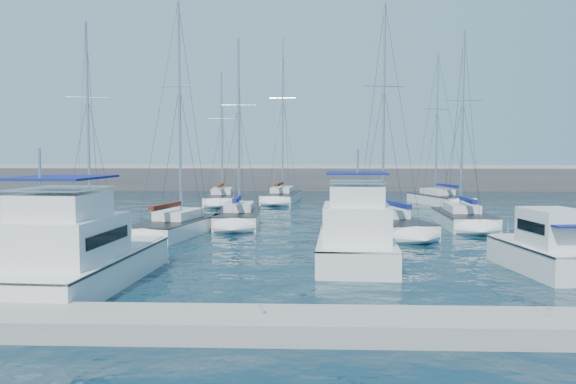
{
  "coord_description": "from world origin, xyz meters",
  "views": [
    {
      "loc": [
        1.36,
        -26.5,
        5.14
      ],
      "look_at": [
        0.2,
        4.13,
        3.0
      ],
      "focal_mm": 35.0,
      "sensor_mm": 36.0,
      "label": 1
    }
  ],
  "objects_px": {
    "sailboat_back_b": "(282,197)",
    "sailboat_back_a": "(222,199)",
    "sailboat_mid_b": "(176,227)",
    "sailboat_back_c": "(439,199)",
    "motor_yacht_port_outer": "(12,249)",
    "sailboat_mid_c": "(238,217)",
    "sailboat_mid_e": "(463,219)",
    "motor_yacht_stbd_outer": "(547,251)",
    "motor_yacht_port_inner": "(75,258)",
    "motor_yacht_stbd_inner": "(356,239)",
    "sailboat_mid_d": "(387,224)",
    "sailboat_mid_a": "(89,225)"
  },
  "relations": [
    {
      "from": "motor_yacht_stbd_inner",
      "to": "sailboat_back_b",
      "type": "bearing_deg",
      "value": 101.91
    },
    {
      "from": "sailboat_mid_e",
      "to": "motor_yacht_stbd_outer",
      "type": "bearing_deg",
      "value": -90.15
    },
    {
      "from": "sailboat_mid_b",
      "to": "sailboat_back_c",
      "type": "height_order",
      "value": "sailboat_back_c"
    },
    {
      "from": "motor_yacht_port_outer",
      "to": "motor_yacht_port_inner",
      "type": "distance_m",
      "value": 4.91
    },
    {
      "from": "sailboat_back_a",
      "to": "sailboat_back_b",
      "type": "xyz_separation_m",
      "value": [
        5.98,
        2.37,
        0.04
      ]
    },
    {
      "from": "motor_yacht_port_outer",
      "to": "sailboat_mid_e",
      "type": "xyz_separation_m",
      "value": [
        23.74,
        16.0,
        -0.43
      ]
    },
    {
      "from": "sailboat_mid_b",
      "to": "motor_yacht_port_inner",
      "type": "bearing_deg",
      "value": -80.14
    },
    {
      "from": "motor_yacht_stbd_outer",
      "to": "sailboat_mid_d",
      "type": "height_order",
      "value": "sailboat_mid_d"
    },
    {
      "from": "motor_yacht_stbd_outer",
      "to": "sailboat_mid_e",
      "type": "bearing_deg",
      "value": 80.49
    },
    {
      "from": "motor_yacht_stbd_outer",
      "to": "sailboat_mid_b",
      "type": "xyz_separation_m",
      "value": [
        -18.54,
        10.49,
        -0.42
      ]
    },
    {
      "from": "motor_yacht_port_inner",
      "to": "sailboat_mid_c",
      "type": "bearing_deg",
      "value": 82.13
    },
    {
      "from": "motor_yacht_port_outer",
      "to": "motor_yacht_stbd_outer",
      "type": "height_order",
      "value": "same"
    },
    {
      "from": "sailboat_mid_c",
      "to": "sailboat_mid_e",
      "type": "relative_size",
      "value": 0.97
    },
    {
      "from": "sailboat_mid_a",
      "to": "motor_yacht_port_inner",
      "type": "bearing_deg",
      "value": -84.23
    },
    {
      "from": "motor_yacht_port_inner",
      "to": "sailboat_mid_c",
      "type": "xyz_separation_m",
      "value": [
        3.86,
        19.06,
        -0.62
      ]
    },
    {
      "from": "sailboat_mid_d",
      "to": "sailboat_back_a",
      "type": "bearing_deg",
      "value": 110.67
    },
    {
      "from": "sailboat_mid_b",
      "to": "sailboat_back_c",
      "type": "distance_m",
      "value": 30.44
    },
    {
      "from": "motor_yacht_port_outer",
      "to": "sailboat_mid_c",
      "type": "bearing_deg",
      "value": 67.66
    },
    {
      "from": "sailboat_back_b",
      "to": "sailboat_back_a",
      "type": "bearing_deg",
      "value": -152.91
    },
    {
      "from": "sailboat_mid_d",
      "to": "sailboat_mid_e",
      "type": "bearing_deg",
      "value": 15.61
    },
    {
      "from": "sailboat_mid_c",
      "to": "sailboat_mid_d",
      "type": "height_order",
      "value": "sailboat_mid_d"
    },
    {
      "from": "sailboat_mid_c",
      "to": "motor_yacht_stbd_outer",
      "type": "bearing_deg",
      "value": -48.52
    },
    {
      "from": "sailboat_mid_b",
      "to": "sailboat_back_c",
      "type": "relative_size",
      "value": 0.98
    },
    {
      "from": "sailboat_mid_b",
      "to": "sailboat_mid_e",
      "type": "relative_size",
      "value": 1.06
    },
    {
      "from": "sailboat_mid_a",
      "to": "sailboat_mid_c",
      "type": "distance_m",
      "value": 10.16
    },
    {
      "from": "motor_yacht_stbd_outer",
      "to": "sailboat_mid_d",
      "type": "xyz_separation_m",
      "value": [
        -5.11,
        12.24,
        -0.42
      ]
    },
    {
      "from": "motor_yacht_port_inner",
      "to": "motor_yacht_stbd_inner",
      "type": "height_order",
      "value": "same"
    },
    {
      "from": "motor_yacht_port_outer",
      "to": "sailboat_mid_d",
      "type": "relative_size",
      "value": 0.47
    },
    {
      "from": "sailboat_mid_b",
      "to": "sailboat_mid_c",
      "type": "xyz_separation_m",
      "value": [
        3.28,
        5.23,
        -0.01
      ]
    },
    {
      "from": "motor_yacht_stbd_inner",
      "to": "sailboat_back_b",
      "type": "distance_m",
      "value": 33.34
    },
    {
      "from": "motor_yacht_port_outer",
      "to": "sailboat_back_c",
      "type": "height_order",
      "value": "sailboat_back_c"
    },
    {
      "from": "sailboat_mid_c",
      "to": "sailboat_back_c",
      "type": "bearing_deg",
      "value": 39.62
    },
    {
      "from": "sailboat_mid_b",
      "to": "motor_yacht_stbd_outer",
      "type": "bearing_deg",
      "value": -17.25
    },
    {
      "from": "motor_yacht_port_outer",
      "to": "sailboat_mid_e",
      "type": "relative_size",
      "value": 0.5
    },
    {
      "from": "motor_yacht_port_inner",
      "to": "sailboat_mid_e",
      "type": "distance_m",
      "value": 27.33
    },
    {
      "from": "motor_yacht_stbd_outer",
      "to": "sailboat_mid_d",
      "type": "relative_size",
      "value": 0.41
    },
    {
      "from": "sailboat_mid_a",
      "to": "sailboat_mid_c",
      "type": "relative_size",
      "value": 1.02
    },
    {
      "from": "motor_yacht_port_outer",
      "to": "motor_yacht_stbd_inner",
      "type": "distance_m",
      "value": 15.25
    },
    {
      "from": "sailboat_back_b",
      "to": "sailboat_mid_a",
      "type": "bearing_deg",
      "value": -110.49
    },
    {
      "from": "motor_yacht_stbd_outer",
      "to": "sailboat_mid_b",
      "type": "bearing_deg",
      "value": 143.38
    },
    {
      "from": "sailboat_mid_a",
      "to": "sailboat_back_b",
      "type": "xyz_separation_m",
      "value": [
        11.35,
        23.34,
        0.03
      ]
    },
    {
      "from": "motor_yacht_stbd_inner",
      "to": "sailboat_mid_b",
      "type": "relative_size",
      "value": 0.56
    },
    {
      "from": "sailboat_mid_e",
      "to": "sailboat_back_b",
      "type": "distance_m",
      "value": 23.59
    },
    {
      "from": "motor_yacht_stbd_outer",
      "to": "sailboat_back_c",
      "type": "height_order",
      "value": "sailboat_back_c"
    },
    {
      "from": "sailboat_mid_c",
      "to": "sailboat_back_b",
      "type": "height_order",
      "value": "sailboat_back_b"
    },
    {
      "from": "sailboat_mid_b",
      "to": "motor_yacht_stbd_inner",
      "type": "bearing_deg",
      "value": -27.41
    },
    {
      "from": "sailboat_mid_c",
      "to": "sailboat_back_c",
      "type": "height_order",
      "value": "sailboat_back_c"
    },
    {
      "from": "sailboat_mid_b",
      "to": "sailboat_back_a",
      "type": "xyz_separation_m",
      "value": [
        -0.53,
        21.85,
        -0.02
      ]
    },
    {
      "from": "motor_yacht_stbd_inner",
      "to": "sailboat_back_c",
      "type": "xyz_separation_m",
      "value": [
        10.84,
        30.4,
        -0.61
      ]
    },
    {
      "from": "sailboat_back_a",
      "to": "sailboat_mid_d",
      "type": "bearing_deg",
      "value": -60.17
    }
  ]
}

